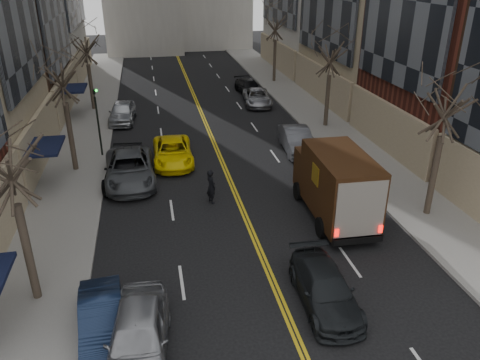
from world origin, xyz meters
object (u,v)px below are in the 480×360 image
object	(u,v)px
observer_sedan	(325,289)
ups_truck	(335,184)
taxi	(173,152)
pedestrian	(211,186)

from	to	relation	value
observer_sedan	ups_truck	bearing A→B (deg)	67.98
taxi	pedestrian	bearing A→B (deg)	-73.66
taxi	pedestrian	size ratio (longest dim) A/B	2.79
taxi	pedestrian	world-z (taller)	pedestrian
observer_sedan	taxi	xyz separation A→B (m)	(-4.50, 14.46, 0.05)
observer_sedan	taxi	size ratio (longest dim) A/B	0.90
ups_truck	observer_sedan	bearing A→B (deg)	-112.52
ups_truck	observer_sedan	size ratio (longest dim) A/B	1.39
pedestrian	observer_sedan	bearing A→B (deg)	177.80
pedestrian	ups_truck	bearing A→B (deg)	-135.97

